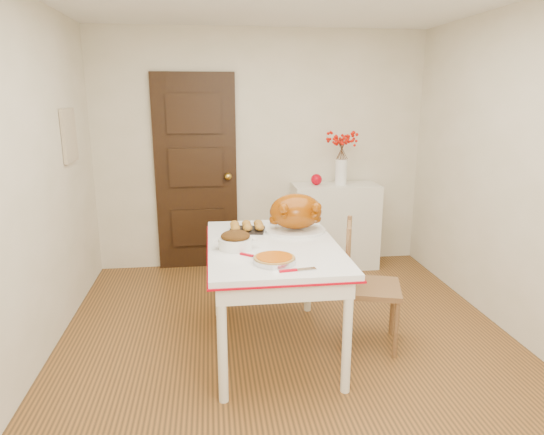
{
  "coord_description": "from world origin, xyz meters",
  "views": [
    {
      "loc": [
        -0.55,
        -3.09,
        1.83
      ],
      "look_at": [
        -0.13,
        0.16,
        0.99
      ],
      "focal_mm": 31.59,
      "sensor_mm": 36.0,
      "label": 1
    }
  ],
  "objects": [
    {
      "name": "floor",
      "position": [
        0.0,
        0.0,
        0.0
      ],
      "size": [
        3.5,
        4.0,
        0.0
      ],
      "primitive_type": "cube",
      "color": "#432E18",
      "rests_on": "ground"
    },
    {
      "name": "door_back",
      "position": [
        -0.7,
        1.97,
        1.03
      ],
      "size": [
        0.85,
        0.06,
        2.06
      ],
      "primitive_type": "cube",
      "color": "black",
      "rests_on": "ground"
    },
    {
      "name": "pie_server",
      "position": [
        -0.05,
        -0.44,
        0.82
      ],
      "size": [
        0.24,
        0.1,
        0.01
      ],
      "primitive_type": null,
      "rotation": [
        0.0,
        0.0,
        0.14
      ],
      "color": "silver",
      "rests_on": "kitchen_table"
    },
    {
      "name": "drinking_glass",
      "position": [
        -0.05,
        0.65,
        0.87
      ],
      "size": [
        0.07,
        0.07,
        0.11
      ],
      "primitive_type": "cylinder",
      "rotation": [
        0.0,
        0.0,
        -0.04
      ],
      "color": "white",
      "rests_on": "kitchen_table"
    },
    {
      "name": "kitchen_table",
      "position": [
        -0.13,
        0.11,
        0.41
      ],
      "size": [
        0.93,
        1.36,
        0.81
      ],
      "primitive_type": null,
      "color": "white",
      "rests_on": "floor"
    },
    {
      "name": "sideboard",
      "position": [
        0.77,
        1.78,
        0.46
      ],
      "size": [
        0.91,
        0.4,
        0.91
      ],
      "primitive_type": "cube",
      "color": "silver",
      "rests_on": "floor"
    },
    {
      "name": "stuffing_dish",
      "position": [
        -0.39,
        0.04,
        0.87
      ],
      "size": [
        0.36,
        0.33,
        0.12
      ],
      "primitive_type": null,
      "rotation": [
        0.0,
        0.0,
        0.37
      ],
      "color": "#532F0E",
      "rests_on": "kitchen_table"
    },
    {
      "name": "rolls_tray",
      "position": [
        -0.28,
        0.46,
        0.85
      ],
      "size": [
        0.3,
        0.25,
        0.07
      ],
      "primitive_type": null,
      "rotation": [
        0.0,
        0.0,
        -0.2
      ],
      "color": "#9A6020",
      "rests_on": "kitchen_table"
    },
    {
      "name": "wall_front",
      "position": [
        0.0,
        -2.0,
        1.25
      ],
      "size": [
        3.5,
        0.0,
        2.5
      ],
      "primitive_type": "cube",
      "color": "beige",
      "rests_on": "ground"
    },
    {
      "name": "turkey_platter",
      "position": [
        0.08,
        0.38,
        0.96
      ],
      "size": [
        0.54,
        0.47,
        0.29
      ],
      "primitive_type": null,
      "rotation": [
        0.0,
        0.0,
        -0.23
      ],
      "color": "#9D4103",
      "rests_on": "kitchen_table"
    },
    {
      "name": "apple",
      "position": [
        0.55,
        1.78,
        0.97
      ],
      "size": [
        0.12,
        0.12,
        0.12
      ],
      "primitive_type": "sphere",
      "color": "#B40010",
      "rests_on": "sideboard"
    },
    {
      "name": "photo_board",
      "position": [
        -1.73,
        1.2,
        1.5
      ],
      "size": [
        0.03,
        0.35,
        0.45
      ],
      "primitive_type": "cube",
      "color": "beige",
      "rests_on": "ground"
    },
    {
      "name": "wall_right",
      "position": [
        1.75,
        0.0,
        1.25
      ],
      "size": [
        0.0,
        4.0,
        2.5
      ],
      "primitive_type": "cube",
      "color": "beige",
      "rests_on": "ground"
    },
    {
      "name": "pumpkin_pie",
      "position": [
        -0.17,
        -0.28,
        0.84
      ],
      "size": [
        0.3,
        0.3,
        0.06
      ],
      "primitive_type": "cylinder",
      "rotation": [
        0.0,
        0.0,
        0.13
      ],
      "color": "#B44A04",
      "rests_on": "kitchen_table"
    },
    {
      "name": "berry_vase",
      "position": [
        0.82,
        1.78,
        1.19
      ],
      "size": [
        0.28,
        0.28,
        0.55
      ],
      "primitive_type": null,
      "color": "white",
      "rests_on": "sideboard"
    },
    {
      "name": "wall_left",
      "position": [
        -1.75,
        0.0,
        1.25
      ],
      "size": [
        0.0,
        4.0,
        2.5
      ],
      "primitive_type": "cube",
      "color": "beige",
      "rests_on": "ground"
    },
    {
      "name": "chair_oak",
      "position": [
        0.6,
        0.08,
        0.47
      ],
      "size": [
        0.52,
        0.52,
        0.95
      ],
      "primitive_type": null,
      "rotation": [
        0.0,
        0.0,
        1.27
      ],
      "color": "brown",
      "rests_on": "floor"
    },
    {
      "name": "shaker_pair",
      "position": [
        0.22,
        0.65,
        0.86
      ],
      "size": [
        0.09,
        0.05,
        0.09
      ],
      "primitive_type": null,
      "rotation": [
        0.0,
        0.0,
        0.17
      ],
      "color": "white",
      "rests_on": "kitchen_table"
    },
    {
      "name": "carving_knife",
      "position": [
        -0.26,
        -0.18,
        0.82
      ],
      "size": [
        0.26,
        0.23,
        0.01
      ],
      "primitive_type": null,
      "rotation": [
        0.0,
        0.0,
        -0.68
      ],
      "color": "silver",
      "rests_on": "kitchen_table"
    },
    {
      "name": "wall_back",
      "position": [
        0.0,
        2.0,
        1.25
      ],
      "size": [
        3.5,
        0.0,
        2.5
      ],
      "primitive_type": "cube",
      "color": "beige",
      "rests_on": "ground"
    }
  ]
}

